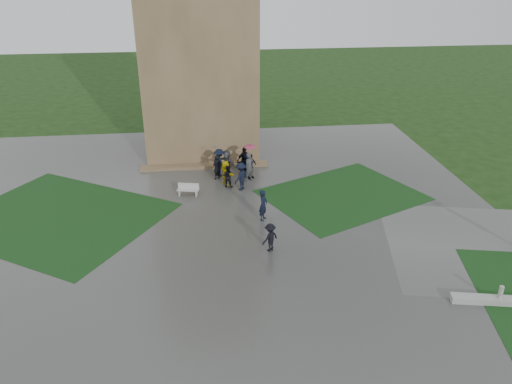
{
  "coord_description": "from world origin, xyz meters",
  "views": [
    {
      "loc": [
        -0.14,
        -22.4,
        13.55
      ],
      "look_at": [
        2.88,
        3.6,
        1.2
      ],
      "focal_mm": 35.0,
      "sensor_mm": 36.0,
      "label": 1
    }
  ],
  "objects": [
    {
      "name": "plaza",
      "position": [
        0.0,
        2.0,
        0.01
      ],
      "size": [
        34.0,
        34.0,
        0.02
      ],
      "primitive_type": "cube",
      "color": "#3A3A37",
      "rests_on": "ground"
    },
    {
      "name": "tower_plinth",
      "position": [
        0.0,
        10.6,
        0.13
      ],
      "size": [
        9.0,
        0.8,
        0.22
      ],
      "primitive_type": "cube",
      "color": "brown",
      "rests_on": "plaza"
    },
    {
      "name": "pedestrian_near",
      "position": [
        3.07,
        -0.9,
        0.78
      ],
      "size": [
        1.09,
        0.98,
        1.51
      ],
      "primitive_type": "imported",
      "rotation": [
        0.0,
        0.0,
        3.77
      ],
      "color": "black",
      "rests_on": "plaza"
    },
    {
      "name": "pedestrian_mid",
      "position": [
        3.15,
        2.42,
        0.93
      ],
      "size": [
        0.69,
        0.79,
        1.83
      ],
      "primitive_type": "imported",
      "rotation": [
        0.0,
        0.0,
        1.11
      ],
      "color": "black",
      "rests_on": "plaza"
    },
    {
      "name": "bench",
      "position": [
        -1.1,
        6.12,
        0.42
      ],
      "size": [
        1.4,
        0.69,
        0.78
      ],
      "rotation": [
        0.0,
        0.0,
        -0.21
      ],
      "color": "#B2B2AD",
      "rests_on": "plaza"
    },
    {
      "name": "ground",
      "position": [
        0.0,
        0.0,
        0.0
      ],
      "size": [
        120.0,
        120.0,
        0.0
      ],
      "primitive_type": "plane",
      "color": "black"
    },
    {
      "name": "lawn_inset_left",
      "position": [
        -8.5,
        4.0,
        0.03
      ],
      "size": [
        14.1,
        13.46,
        0.01
      ],
      "primitive_type": "cube",
      "rotation": [
        0.0,
        0.0,
        -0.56
      ],
      "color": "black",
      "rests_on": "plaza"
    },
    {
      "name": "lawn_inset_right",
      "position": [
        8.5,
        5.0,
        0.03
      ],
      "size": [
        11.12,
        10.15,
        0.01
      ],
      "primitive_type": "cube",
      "rotation": [
        0.0,
        0.0,
        0.44
      ],
      "color": "black",
      "rests_on": "plaza"
    },
    {
      "name": "visitor_cluster",
      "position": [
        1.96,
        8.34,
        1.0
      ],
      "size": [
        3.23,
        3.93,
        2.44
      ],
      "color": "black",
      "rests_on": "plaza"
    },
    {
      "name": "tower",
      "position": [
        0.0,
        15.0,
        9.0
      ],
      "size": [
        8.0,
        8.0,
        18.0
      ],
      "primitive_type": "cube",
      "color": "brown",
      "rests_on": "ground"
    }
  ]
}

